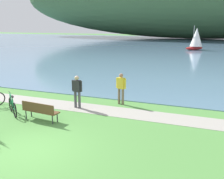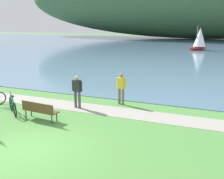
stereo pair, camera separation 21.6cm
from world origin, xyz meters
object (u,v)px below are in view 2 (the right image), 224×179
object	(u,v)px
park_bench_near_camera	(39,110)
bicycle_leaning_near_bench	(13,106)
person_at_shoreline	(121,87)
person_on_the_grass	(77,90)
sailboat_nearest_to_shore	(200,39)

from	to	relation	value
park_bench_near_camera	bicycle_leaning_near_bench	world-z (taller)	bicycle_leaning_near_bench
park_bench_near_camera	person_at_shoreline	distance (m)	4.57
park_bench_near_camera	person_on_the_grass	distance (m)	2.46
sailboat_nearest_to_shore	person_on_the_grass	bearing A→B (deg)	-95.12
bicycle_leaning_near_bench	sailboat_nearest_to_shore	bearing A→B (deg)	81.44
person_on_the_grass	bicycle_leaning_near_bench	bearing A→B (deg)	-139.64
park_bench_near_camera	sailboat_nearest_to_shore	xyz separation A→B (m)	(3.75, 37.08, 1.38)
person_at_shoreline	sailboat_nearest_to_shore	size ratio (longest dim) A/B	0.43
bicycle_leaning_near_bench	park_bench_near_camera	bearing A→B (deg)	-8.53
person_at_shoreline	person_on_the_grass	distance (m)	2.38
park_bench_near_camera	person_on_the_grass	world-z (taller)	person_on_the_grass
park_bench_near_camera	person_at_shoreline	bearing A→B (deg)	56.23
bicycle_leaning_near_bench	sailboat_nearest_to_shore	size ratio (longest dim) A/B	0.36
bicycle_leaning_near_bench	sailboat_nearest_to_shore	world-z (taller)	sailboat_nearest_to_shore
person_at_shoreline	person_on_the_grass	bearing A→B (deg)	-142.52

